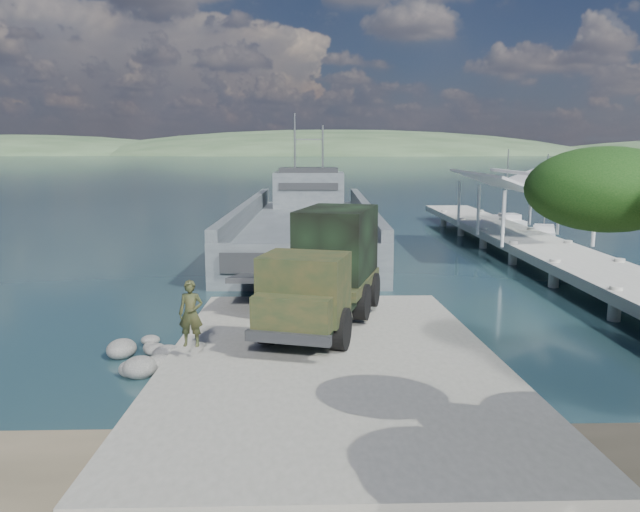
# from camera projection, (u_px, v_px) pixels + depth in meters

# --- Properties ---
(ground) EXTENTS (1400.00, 1400.00, 0.00)m
(ground) POSITION_uv_depth(u_px,v_px,m) (330.00, 357.00, 20.34)
(ground) COLOR #1C3C43
(ground) RESTS_ON ground
(boat_ramp) EXTENTS (10.00, 18.00, 0.50)m
(boat_ramp) POSITION_uv_depth(u_px,v_px,m) (331.00, 360.00, 19.31)
(boat_ramp) COLOR gray
(boat_ramp) RESTS_ON ground
(shoreline_rocks) EXTENTS (3.20, 5.60, 0.90)m
(shoreline_rocks) POSITION_uv_depth(u_px,v_px,m) (143.00, 354.00, 20.66)
(shoreline_rocks) COLOR #4D4D4A
(shoreline_rocks) RESTS_ON ground
(distant_headlands) EXTENTS (1000.00, 240.00, 48.00)m
(distant_headlands) POSITION_uv_depth(u_px,v_px,m) (357.00, 155.00, 573.20)
(distant_headlands) COLOR #2F482D
(distant_headlands) RESTS_ON ground
(pier) EXTENTS (6.40, 44.00, 6.10)m
(pier) POSITION_uv_depth(u_px,v_px,m) (524.00, 231.00, 38.92)
(pier) COLOR #A2A299
(pier) RESTS_ON ground
(landing_craft) EXTENTS (9.77, 35.19, 10.38)m
(landing_craft) POSITION_uv_depth(u_px,v_px,m) (306.00, 232.00, 43.98)
(landing_craft) COLOR #434B4F
(landing_craft) RESTS_ON ground
(military_truck) EXTENTS (4.88, 8.96, 3.99)m
(military_truck) POSITION_uv_depth(u_px,v_px,m) (327.00, 268.00, 22.39)
(military_truck) COLOR black
(military_truck) RESTS_ON boat_ramp
(soldier) EXTENTS (0.76, 0.52, 1.99)m
(soldier) POSITION_uv_depth(u_px,v_px,m) (191.00, 326.00, 18.55)
(soldier) COLOR #1F301B
(soldier) RESTS_ON boat_ramp
(sailboat_near) EXTENTS (3.33, 5.52, 6.47)m
(sailboat_near) POSITION_uv_depth(u_px,v_px,m) (543.00, 234.00, 46.82)
(sailboat_near) COLOR silver
(sailboat_near) RESTS_ON ground
(sailboat_far) EXTENTS (1.96, 5.68, 6.81)m
(sailboat_far) POSITION_uv_depth(u_px,v_px,m) (506.00, 222.00, 54.00)
(sailboat_far) COLOR silver
(sailboat_far) RESTS_ON ground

